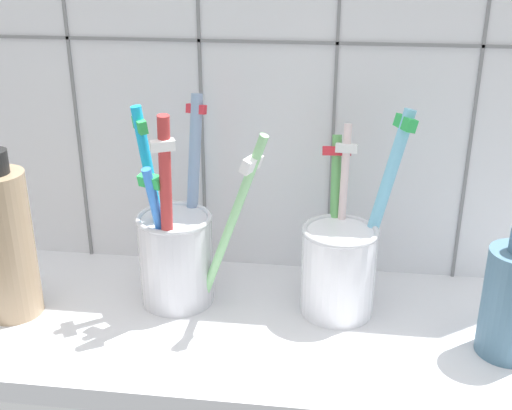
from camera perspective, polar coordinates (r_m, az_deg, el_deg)
The scene contains 5 objects.
counter_slab at distance 59.57cm, azimuth -0.37°, elevation -11.07°, with size 64.00×22.00×2.00cm, color silver.
tile_wall_back at distance 62.43cm, azimuth 1.11°, elevation 12.02°, with size 64.00×2.20×45.00cm.
toothbrush_cup_left at distance 59.96cm, azimuth -7.03°, elevation -3.89°, with size 12.57×10.16×19.25cm.
toothbrush_cup_right at distance 58.87cm, azimuth 7.50°, elevation -5.03°, with size 9.47×9.05×18.75cm.
soap_bottle at distance 61.13cm, azimuth -21.37°, elevation -3.08°, with size 5.07×5.07×15.61cm.
Camera 1 is at (6.80, -48.94, 34.27)cm, focal length 45.15 mm.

